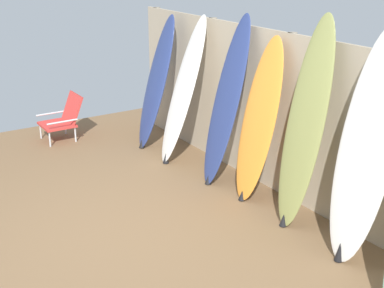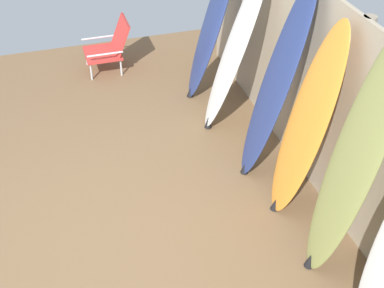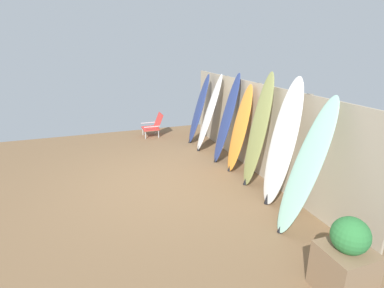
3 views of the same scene
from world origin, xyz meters
TOP-DOWN VIEW (x-y plane):
  - ground at (0.00, 0.00)m, footprint 7.68×7.68m
  - fence_back at (-0.00, 2.01)m, footprint 6.08×0.11m
  - surfboard_navy_0 at (-2.10, 1.58)m, footprint 0.46×0.61m
  - surfboard_white_1 at (-1.44, 1.59)m, footprint 0.58×0.69m
  - surfboard_navy_2 at (-0.61, 1.66)m, footprint 0.46×0.57m
  - surfboard_orange_3 at (-0.06, 1.69)m, footprint 0.51×0.46m
  - surfboard_olive_4 at (0.63, 1.69)m, footprint 0.47×0.50m
  - surfboard_white_5 at (1.37, 1.68)m, footprint 0.57×0.50m
  - surfboard_seafoam_6 at (2.12, 1.54)m, footprint 0.48×0.76m
  - beach_chair at (-3.05, 0.57)m, footprint 0.50×0.56m
  - planter_box at (3.23, 1.21)m, footprint 0.48×0.50m

SIDE VIEW (x-z plane):
  - ground at x=0.00m, z-range 0.00..0.00m
  - beach_chair at x=-3.05m, z-range 0.00..0.65m
  - planter_box at x=3.23m, z-range -0.05..0.84m
  - surfboard_orange_3 at x=-0.06m, z-range -0.01..1.77m
  - surfboard_navy_0 at x=-2.10m, z-range -0.01..1.80m
  - fence_back at x=0.00m, z-range 0.00..1.80m
  - surfboard_white_1 at x=-1.44m, z-range -0.01..1.85m
  - surfboard_seafoam_6 at x=2.12m, z-range -0.01..1.90m
  - surfboard_navy_2 at x=-0.61m, z-range -0.01..1.94m
  - surfboard_white_5 at x=1.37m, z-range -0.01..2.06m
  - surfboard_olive_4 at x=0.63m, z-range -0.01..2.07m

